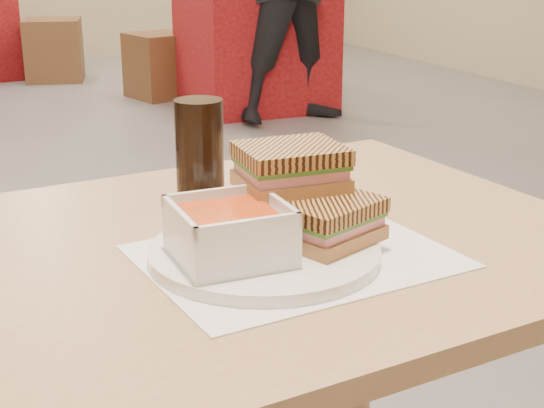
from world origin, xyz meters
name	(u,v)px	position (x,y,z in m)	size (l,w,h in m)	color
main_table	(143,344)	(-0.14, -1.94, 0.64)	(1.26, 0.80, 0.75)	tan
tray_liner	(295,256)	(0.04, -2.01, 0.75)	(0.38, 0.31, 0.00)	white
plate	(264,252)	(0.00, -2.00, 0.76)	(0.28, 0.28, 0.01)	white
soup_bowl	(230,234)	(-0.05, -2.01, 0.80)	(0.13, 0.13, 0.07)	white
panini_lower	(328,220)	(0.08, -2.01, 0.79)	(0.14, 0.13, 0.05)	#B0753E
panini_upper	(291,168)	(0.06, -1.95, 0.85)	(0.13, 0.11, 0.06)	#B0753E
cola_glass	(200,151)	(0.01, -1.75, 0.82)	(0.07, 0.07, 0.15)	black
bg_table_1	(255,49)	(1.78, 2.20, 0.39)	(0.90, 0.90, 0.78)	maroon
bg_chair_1l	(161,65)	(1.29, 2.79, 0.23)	(0.49, 0.49, 0.46)	brown
bg_chair_1r	(283,58)	(2.23, 2.72, 0.24)	(0.49, 0.49, 0.47)	brown
bg_chair_2r	(54,50)	(0.72, 3.82, 0.24)	(0.53, 0.53, 0.49)	brown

